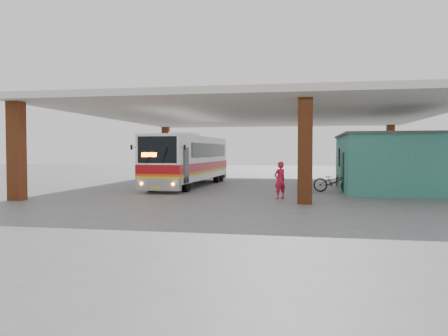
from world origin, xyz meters
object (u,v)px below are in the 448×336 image
pedestrian (280,180)px  red_chair (336,181)px  coach_bus (189,160)px  motorcycle (334,182)px

pedestrian → red_chair: 8.29m
coach_bus → pedestrian: (5.96, -6.30, -0.77)m
coach_bus → pedestrian: size_ratio=6.64×
red_chair → pedestrian: bearing=-106.4°
coach_bus → motorcycle: size_ratio=5.17×
coach_bus → red_chair: 9.16m
coach_bus → motorcycle: 9.09m
pedestrian → red_chair: pedestrian is taller
pedestrian → red_chair: (3.00, 7.71, -0.52)m
red_chair → motorcycle: bearing=-90.1°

